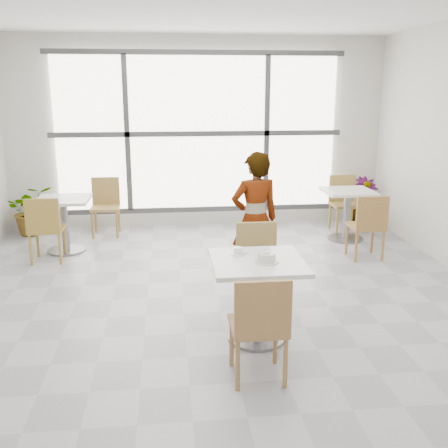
{
  "coord_description": "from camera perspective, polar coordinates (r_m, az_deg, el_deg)",
  "views": [
    {
      "loc": [
        -0.5,
        -4.81,
        2.2
      ],
      "look_at": [
        0.0,
        -0.3,
        1.0
      ],
      "focal_mm": 41.46,
      "sensor_mm": 36.0,
      "label": 1
    }
  ],
  "objects": [
    {
      "name": "coffee_cup",
      "position": [
        4.63,
        1.61,
        -3.03
      ],
      "size": [
        0.16,
        0.13,
        0.07
      ],
      "color": "white",
      "rests_on": "main_table"
    },
    {
      "name": "bg_chair_right_far",
      "position": [
        8.36,
        13.07,
        2.67
      ],
      "size": [
        0.42,
        0.42,
        0.87
      ],
      "color": "#A3853F",
      "rests_on": "ground"
    },
    {
      "name": "plant_left",
      "position": [
        8.47,
        -20.49,
        1.46
      ],
      "size": [
        0.87,
        0.82,
        0.77
      ],
      "primitive_type": "imported",
      "rotation": [
        0.0,
        0.0,
        0.42
      ],
      "color": "#4F8E4D",
      "rests_on": "ground"
    },
    {
      "name": "wall_front",
      "position": [
        1.57,
        13.4,
        -12.04
      ],
      "size": [
        6.0,
        0.0,
        6.0
      ],
      "primitive_type": "plane",
      "rotation": [
        -1.57,
        0.0,
        0.0
      ],
      "color": "silver",
      "rests_on": "ground"
    },
    {
      "name": "floor",
      "position": [
        5.31,
        -0.36,
        -9.66
      ],
      "size": [
        7.0,
        7.0,
        0.0
      ],
      "primitive_type": "plane",
      "color": "#9E9EA5",
      "rests_on": "ground"
    },
    {
      "name": "bg_chair_left_far",
      "position": [
        8.14,
        -12.93,
        2.36
      ],
      "size": [
        0.42,
        0.42,
        0.87
      ],
      "color": "#A17E44",
      "rests_on": "ground"
    },
    {
      "name": "wall_back",
      "position": [
        8.35,
        -2.94,
        9.96
      ],
      "size": [
        6.0,
        0.0,
        6.0
      ],
      "primitive_type": "plane",
      "rotation": [
        1.57,
        0.0,
        0.0
      ],
      "color": "silver",
      "rests_on": "ground"
    },
    {
      "name": "plant_right",
      "position": [
        8.81,
        15.11,
        2.44
      ],
      "size": [
        0.51,
        0.51,
        0.79
      ],
      "primitive_type": "imported",
      "rotation": [
        0.0,
        0.0,
        0.17
      ],
      "color": "#4C7633",
      "rests_on": "ground"
    },
    {
      "name": "chair_near",
      "position": [
        3.94,
        3.99,
        -10.76
      ],
      "size": [
        0.42,
        0.42,
        0.87
      ],
      "rotation": [
        0.0,
        0.0,
        3.14
      ],
      "color": "#A07342",
      "rests_on": "ground"
    },
    {
      "name": "person",
      "position": [
        5.82,
        3.42,
        0.5
      ],
      "size": [
        0.62,
        0.47,
        1.53
      ],
      "primitive_type": "imported",
      "rotation": [
        0.0,
        0.0,
        3.34
      ],
      "color": "black",
      "rests_on": "ground"
    },
    {
      "name": "oatmeal_bowl",
      "position": [
        4.45,
        4.7,
        -3.67
      ],
      "size": [
        0.21,
        0.21,
        0.1
      ],
      "color": "silver",
      "rests_on": "main_table"
    },
    {
      "name": "bg_table_right",
      "position": [
        7.84,
        13.42,
        1.77
      ],
      "size": [
        0.7,
        0.7,
        0.75
      ],
      "color": "white",
      "rests_on": "ground"
    },
    {
      "name": "main_table",
      "position": [
        4.58,
        3.69,
        -6.69
      ],
      "size": [
        0.8,
        0.8,
        0.75
      ],
      "color": "silver",
      "rests_on": "ground"
    },
    {
      "name": "bg_chair_right_near",
      "position": [
        6.97,
        15.63,
        0.13
      ],
      "size": [
        0.42,
        0.42,
        0.87
      ],
      "rotation": [
        0.0,
        0.0,
        3.14
      ],
      "color": "#A1713B",
      "rests_on": "ground"
    },
    {
      "name": "bg_table_left",
      "position": [
        7.39,
        -17.21,
        0.72
      ],
      "size": [
        0.7,
        0.7,
        0.75
      ],
      "color": "silver",
      "rests_on": "ground"
    },
    {
      "name": "chair_far",
      "position": [
        5.29,
        3.76,
        -3.97
      ],
      "size": [
        0.42,
        0.42,
        0.87
      ],
      "color": "#A2834A",
      "rests_on": "ground"
    },
    {
      "name": "window",
      "position": [
        8.29,
        -2.91,
        9.93
      ],
      "size": [
        4.6,
        0.07,
        2.52
      ],
      "color": "white",
      "rests_on": "ground"
    },
    {
      "name": "bg_chair_left_near",
      "position": [
        6.97,
        -19.11,
        -0.15
      ],
      "size": [
        0.42,
        0.42,
        0.87
      ],
      "rotation": [
        0.0,
        0.0,
        3.14
      ],
      "color": "olive",
      "rests_on": "ground"
    }
  ]
}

